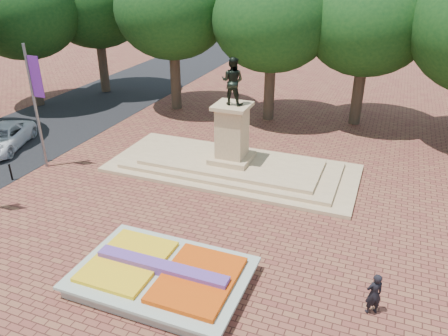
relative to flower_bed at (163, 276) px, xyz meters
name	(u,v)px	position (x,y,z in m)	size (l,w,h in m)	color
ground	(165,248)	(-1.03, 2.00, -0.38)	(90.00, 90.00, 0.00)	brown
flower_bed	(163,276)	(0.00, 0.00, 0.00)	(6.30, 4.30, 0.91)	gray
monument	(232,156)	(-1.03, 10.00, 0.50)	(14.00, 6.00, 6.40)	tan
tree_row_back	(316,27)	(1.31, 20.00, 6.29)	(44.80, 8.80, 10.43)	#3B2C20
van	(2,138)	(-15.57, 7.57, 0.36)	(2.45, 5.31, 1.48)	white
pedestrian	(374,294)	(7.32, 1.32, 0.43)	(0.59, 0.39, 1.61)	black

